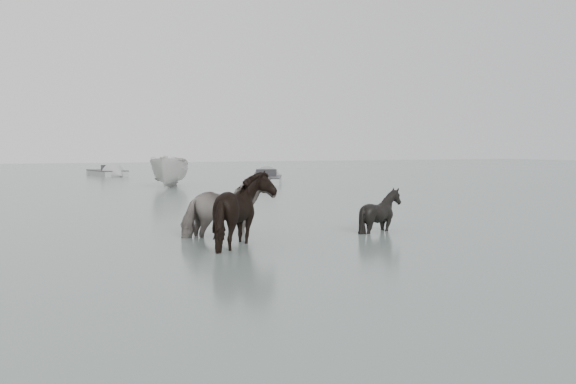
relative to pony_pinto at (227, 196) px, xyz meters
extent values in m
plane|color=#52625D|center=(-0.31, -2.89, -0.89)|extent=(140.00, 140.00, 0.00)
imported|color=black|center=(0.00, 0.00, 0.00)|extent=(2.26, 1.41, 1.77)
imported|color=black|center=(-0.14, -1.65, -0.03)|extent=(1.82, 2.00, 1.72)
imported|color=black|center=(3.54, -0.73, -0.21)|extent=(1.53, 1.45, 1.35)
imported|color=beige|center=(2.83, 17.73, -0.04)|extent=(3.21, 4.66, 1.68)
camera|label=1|loc=(-4.44, -13.66, 1.11)|focal=40.00mm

